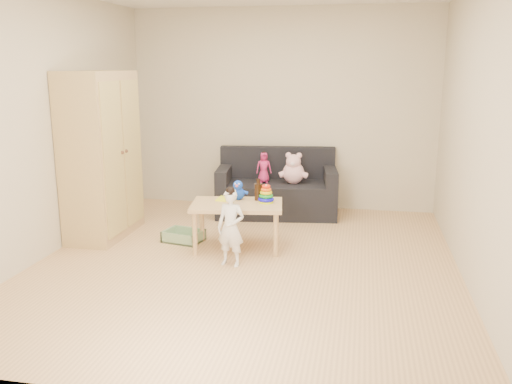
% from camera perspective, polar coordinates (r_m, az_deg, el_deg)
% --- Properties ---
extents(room, '(4.50, 4.50, 4.50)m').
position_cam_1_polar(room, '(4.99, -1.13, 6.67)').
color(room, tan).
rests_on(room, ground).
extents(wardrobe, '(0.50, 1.01, 1.81)m').
position_cam_1_polar(wardrobe, '(6.16, -15.97, 3.71)').
color(wardrobe, tan).
rests_on(wardrobe, ground).
extents(sofa, '(1.58, 0.93, 0.42)m').
position_cam_1_polar(sofa, '(6.91, 2.18, -0.68)').
color(sofa, black).
rests_on(sofa, ground).
extents(play_table, '(1.00, 0.71, 0.49)m').
position_cam_1_polar(play_table, '(5.62, -2.00, -3.59)').
color(play_table, tan).
rests_on(play_table, ground).
extents(storage_bin, '(0.45, 0.38, 0.12)m').
position_cam_1_polar(storage_bin, '(5.95, -7.65, -4.59)').
color(storage_bin, '#84A779').
rests_on(storage_bin, ground).
extents(toddler, '(0.30, 0.23, 0.73)m').
position_cam_1_polar(toddler, '(5.13, -2.67, -3.87)').
color(toddler, white).
rests_on(toddler, ground).
extents(pink_bear, '(0.35, 0.32, 0.33)m').
position_cam_1_polar(pink_bear, '(6.78, 3.97, 2.28)').
color(pink_bear, '#FCBAC7').
rests_on(pink_bear, sofa).
extents(doll, '(0.22, 0.18, 0.38)m').
position_cam_1_polar(doll, '(6.81, 0.82, 2.55)').
color(doll, '#CC266A').
rests_on(doll, sofa).
extents(ring_stacker, '(0.17, 0.17, 0.19)m').
position_cam_1_polar(ring_stacker, '(5.56, 1.07, -0.38)').
color(ring_stacker, '#DAF30C').
rests_on(ring_stacker, play_table).
extents(brown_bottle, '(0.08, 0.08, 0.23)m').
position_cam_1_polar(brown_bottle, '(5.66, 0.24, 0.09)').
color(brown_bottle, black).
rests_on(brown_bottle, play_table).
extents(blue_plush, '(0.18, 0.14, 0.21)m').
position_cam_1_polar(blue_plush, '(5.69, -1.90, 0.24)').
color(blue_plush, '#1C53FF').
rests_on(blue_plush, play_table).
extents(wooden_figure, '(0.05, 0.05, 0.11)m').
position_cam_1_polar(wooden_figure, '(5.50, -2.54, -0.77)').
color(wooden_figure, brown).
rests_on(wooden_figure, play_table).
extents(yellow_book, '(0.21, 0.21, 0.01)m').
position_cam_1_polar(yellow_book, '(5.71, -3.07, -0.73)').
color(yellow_book, '#F6FF1A').
rests_on(yellow_book, play_table).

